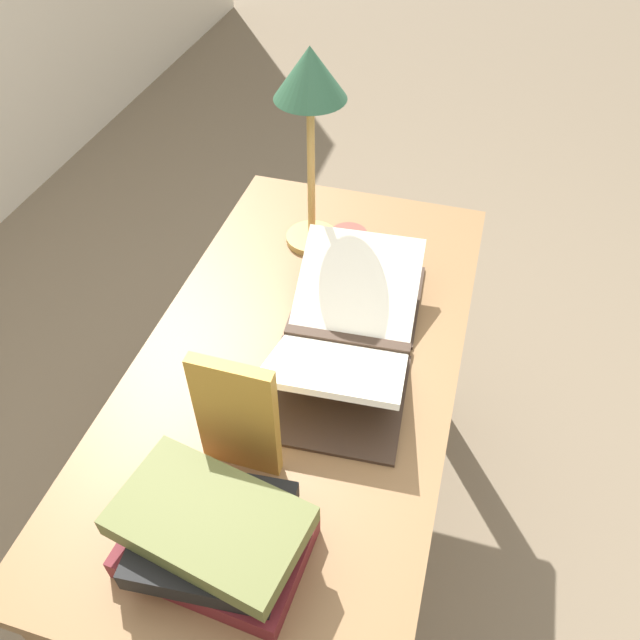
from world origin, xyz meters
TOP-DOWN VIEW (x-y plane):
  - ground_plane at (0.00, 0.00)m, footprint 12.00×12.00m
  - reading_desk at (0.00, 0.00)m, footprint 1.24×0.64m
  - open_book at (0.06, -0.09)m, footprint 0.56×0.31m
  - book_stack_tall at (-0.43, -0.00)m, footprint 0.21×0.31m
  - book_standing_upright at (-0.26, 0.02)m, footprint 0.02×0.14m
  - reading_lamp at (0.38, 0.08)m, footprint 0.15×0.15m
  - coffee_mug at (0.31, -0.03)m, footprint 0.11×0.08m

SIDE VIEW (x-z plane):
  - ground_plane at x=0.00m, z-range 0.00..0.00m
  - reading_desk at x=0.00m, z-range 0.26..1.03m
  - open_book at x=0.06m, z-range 0.75..0.87m
  - coffee_mug at x=0.31m, z-range 0.77..0.87m
  - book_stack_tall at x=-0.43m, z-range 0.77..0.90m
  - book_standing_upright at x=-0.26m, z-range 0.77..1.03m
  - reading_lamp at x=0.38m, z-range 0.91..1.39m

